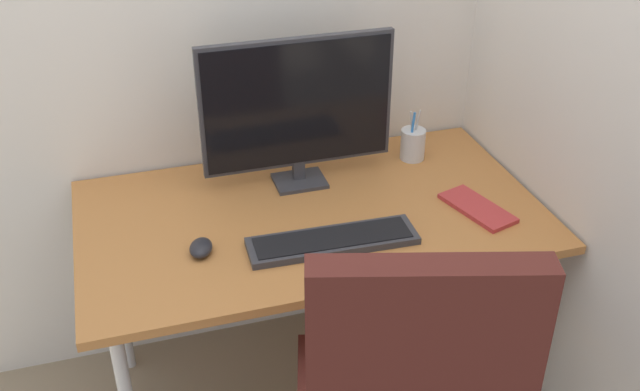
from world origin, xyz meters
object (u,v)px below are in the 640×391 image
Objects in this scene: monitor at (298,107)px; mouse at (201,248)px; keyboard at (333,241)px; notebook at (477,208)px; pen_holder at (413,144)px.

mouse is (-0.35, -0.30, -0.24)m from monitor.
keyboard is 0.36m from mouse.
notebook is (0.46, 0.04, -0.00)m from keyboard.
monitor is 1.24× the size of keyboard.
pen_holder is at bearing 5.52° from monitor.
monitor is 0.61m from notebook.
mouse reaches higher than keyboard.
mouse is 0.50× the size of pen_holder.
keyboard is 2.73× the size of pen_holder.
mouse is 0.82m from pen_holder.
monitor is at bearing 57.49° from mouse.
monitor is 3.39× the size of pen_holder.
pen_holder is (0.40, 0.04, -0.20)m from monitor.
keyboard is at bearing 7.64° from mouse.
monitor reaches higher than pen_holder.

